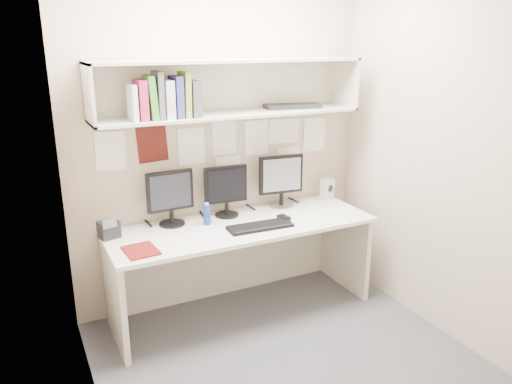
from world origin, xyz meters
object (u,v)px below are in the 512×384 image
monitor_right (281,179)px  maroon_notebook (141,251)px  monitor_left (170,195)px  keyboard (260,226)px  speaker (327,189)px  monitor_center (226,188)px  desk (242,268)px  desk_phone (109,229)px

monitor_right → maroon_notebook: bearing=-155.9°
monitor_left → maroon_notebook: size_ratio=1.67×
keyboard → speaker: size_ratio=2.63×
monitor_center → keyboard: size_ratio=0.83×
keyboard → maroon_notebook: 0.89m
desk → monitor_center: monitor_center is taller
speaker → monitor_right: bearing=160.6°
monitor_center → desk_phone: bearing=-172.3°
monitor_center → maroon_notebook: (-0.78, -0.40, -0.21)m
speaker → desk: bearing=174.6°
desk_phone → maroon_notebook: bearing=-82.5°
speaker → maroon_notebook: speaker is taller
desk → monitor_right: 0.79m
monitor_left → desk_phone: (-0.47, -0.06, -0.17)m
desk → monitor_center: bearing=97.1°
monitor_center → speaker: bearing=3.3°
keyboard → desk: bearing=123.2°
desk → monitor_right: bearing=25.4°
keyboard → maroon_notebook: keyboard is taller
maroon_notebook → desk_phone: size_ratio=1.54×
monitor_center → maroon_notebook: size_ratio=1.62×
monitor_left → speaker: size_ratio=2.25×
desk_phone → desk: bearing=-24.3°
keyboard → speaker: 0.91m
keyboard → maroon_notebook: bearing=-175.2°
monitor_right → speaker: 0.48m
keyboard → speaker: bearing=26.0°
monitor_right → keyboard: monitor_right is taller
speaker → desk_phone: speaker is taller
monitor_right → keyboard: bearing=-129.3°
maroon_notebook → desk_phone: (-0.14, 0.33, 0.06)m
desk → keyboard: size_ratio=4.17×
keyboard → maroon_notebook: size_ratio=1.95×
desk → monitor_right: monitor_right is taller
monitor_center → maroon_notebook: 0.90m
desk → maroon_notebook: bearing=-167.6°
monitor_left → speaker: 1.39m
monitor_right → desk_phone: monitor_right is taller
speaker → desk_phone: size_ratio=1.14×
monitor_left → monitor_right: size_ratio=0.95×
desk → monitor_left: bearing=155.0°
desk → monitor_left: monitor_left is taller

